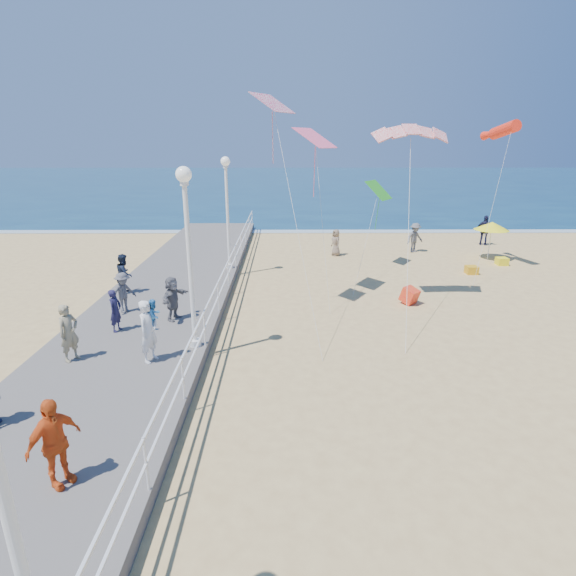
{
  "coord_description": "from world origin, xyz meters",
  "views": [
    {
      "loc": [
        -2.6,
        -12.55,
        6.32
      ],
      "look_at": [
        -2.5,
        2.0,
        1.6
      ],
      "focal_mm": 28.0,
      "sensor_mm": 36.0,
      "label": 1
    }
  ],
  "objects_px": {
    "toddler_held": "(154,315)",
    "beach_umbrella": "(492,226)",
    "beach_walker_a": "(415,238)",
    "box_kite": "(410,297)",
    "woman_holding_toddler": "(149,331)",
    "spectator_0": "(115,311)",
    "spectator_3": "(54,443)",
    "beach_walker_b": "(485,230)",
    "spectator_2": "(123,293)",
    "lamp_post_far": "(227,201)",
    "beach_walker_c": "(336,243)",
    "spectator_6": "(69,333)",
    "beach_chair_right": "(502,261)",
    "spectator_7": "(125,274)",
    "beach_chair_left": "(471,270)",
    "lamp_post_mid": "(188,241)",
    "spectator_5": "(173,298)"
  },
  "relations": [
    {
      "from": "beach_walker_c",
      "to": "beach_chair_right",
      "type": "relative_size",
      "value": 2.82
    },
    {
      "from": "lamp_post_far",
      "to": "lamp_post_mid",
      "type": "bearing_deg",
      "value": -90.0
    },
    {
      "from": "spectator_7",
      "to": "box_kite",
      "type": "xyz_separation_m",
      "value": [
        11.67,
        -0.35,
        -0.92
      ]
    },
    {
      "from": "beach_walker_a",
      "to": "beach_walker_c",
      "type": "distance_m",
      "value": 4.92
    },
    {
      "from": "spectator_3",
      "to": "beach_umbrella",
      "type": "xyz_separation_m",
      "value": [
        15.61,
        17.99,
        0.64
      ]
    },
    {
      "from": "beach_walker_a",
      "to": "beach_chair_right",
      "type": "relative_size",
      "value": 3.21
    },
    {
      "from": "woman_holding_toddler",
      "to": "spectator_0",
      "type": "bearing_deg",
      "value": 59.78
    },
    {
      "from": "beach_walker_b",
      "to": "beach_chair_right",
      "type": "relative_size",
      "value": 3.49
    },
    {
      "from": "spectator_2",
      "to": "spectator_7",
      "type": "bearing_deg",
      "value": 52.45
    },
    {
      "from": "spectator_7",
      "to": "beach_umbrella",
      "type": "height_order",
      "value": "beach_umbrella"
    },
    {
      "from": "beach_umbrella",
      "to": "lamp_post_far",
      "type": "bearing_deg",
      "value": -167.54
    },
    {
      "from": "spectator_7",
      "to": "beach_walker_a",
      "type": "height_order",
      "value": "spectator_7"
    },
    {
      "from": "spectator_7",
      "to": "beach_walker_b",
      "type": "height_order",
      "value": "spectator_7"
    },
    {
      "from": "spectator_3",
      "to": "spectator_7",
      "type": "relative_size",
      "value": 1.06
    },
    {
      "from": "toddler_held",
      "to": "spectator_6",
      "type": "distance_m",
      "value": 2.46
    },
    {
      "from": "spectator_0",
      "to": "beach_chair_right",
      "type": "height_order",
      "value": "spectator_0"
    },
    {
      "from": "lamp_post_far",
      "to": "beach_walker_c",
      "type": "xyz_separation_m",
      "value": [
        5.73,
        4.13,
        -2.89
      ]
    },
    {
      "from": "beach_umbrella",
      "to": "spectator_0",
      "type": "bearing_deg",
      "value": -147.22
    },
    {
      "from": "woman_holding_toddler",
      "to": "spectator_6",
      "type": "bearing_deg",
      "value": 109.52
    },
    {
      "from": "beach_walker_a",
      "to": "box_kite",
      "type": "xyz_separation_m",
      "value": [
        -2.71,
        -9.19,
        -0.58
      ]
    },
    {
      "from": "spectator_6",
      "to": "beach_chair_left",
      "type": "height_order",
      "value": "spectator_6"
    },
    {
      "from": "beach_chair_left",
      "to": "beach_chair_right",
      "type": "xyz_separation_m",
      "value": [
        2.33,
        1.71,
        0.0
      ]
    },
    {
      "from": "lamp_post_far",
      "to": "woman_holding_toddler",
      "type": "distance_m",
      "value": 10.31
    },
    {
      "from": "spectator_6",
      "to": "beach_umbrella",
      "type": "height_order",
      "value": "beach_umbrella"
    },
    {
      "from": "spectator_0",
      "to": "spectator_3",
      "type": "height_order",
      "value": "spectator_3"
    },
    {
      "from": "spectator_2",
      "to": "spectator_5",
      "type": "bearing_deg",
      "value": -75.22
    },
    {
      "from": "lamp_post_far",
      "to": "beach_walker_a",
      "type": "height_order",
      "value": "lamp_post_far"
    },
    {
      "from": "spectator_0",
      "to": "spectator_3",
      "type": "relative_size",
      "value": 0.82
    },
    {
      "from": "spectator_7",
      "to": "beach_walker_a",
      "type": "bearing_deg",
      "value": -64.92
    },
    {
      "from": "lamp_post_mid",
      "to": "beach_chair_left",
      "type": "bearing_deg",
      "value": 37.12
    },
    {
      "from": "toddler_held",
      "to": "beach_chair_right",
      "type": "height_order",
      "value": "toddler_held"
    },
    {
      "from": "beach_walker_a",
      "to": "box_kite",
      "type": "distance_m",
      "value": 9.6
    },
    {
      "from": "toddler_held",
      "to": "beach_umbrella",
      "type": "bearing_deg",
      "value": -28.33
    },
    {
      "from": "toddler_held",
      "to": "spectator_2",
      "type": "distance_m",
      "value": 4.37
    },
    {
      "from": "beach_chair_right",
      "to": "beach_umbrella",
      "type": "bearing_deg",
      "value": 101.14
    },
    {
      "from": "spectator_3",
      "to": "beach_walker_b",
      "type": "relative_size",
      "value": 0.91
    },
    {
      "from": "spectator_3",
      "to": "spectator_6",
      "type": "bearing_deg",
      "value": 53.2
    },
    {
      "from": "woman_holding_toddler",
      "to": "beach_walker_a",
      "type": "bearing_deg",
      "value": -16.74
    },
    {
      "from": "lamp_post_far",
      "to": "spectator_6",
      "type": "height_order",
      "value": "lamp_post_far"
    },
    {
      "from": "woman_holding_toddler",
      "to": "spectator_2",
      "type": "height_order",
      "value": "woman_holding_toddler"
    },
    {
      "from": "spectator_5",
      "to": "spectator_6",
      "type": "xyz_separation_m",
      "value": [
        -2.17,
        -3.1,
        0.06
      ]
    },
    {
      "from": "spectator_6",
      "to": "beach_walker_c",
      "type": "xyz_separation_m",
      "value": [
        9.05,
        14.06,
        -0.46
      ]
    },
    {
      "from": "spectator_0",
      "to": "spectator_6",
      "type": "xyz_separation_m",
      "value": [
        -0.54,
        -2.09,
        0.13
      ]
    },
    {
      "from": "woman_holding_toddler",
      "to": "box_kite",
      "type": "height_order",
      "value": "woman_holding_toddler"
    },
    {
      "from": "spectator_0",
      "to": "beach_walker_c",
      "type": "relative_size",
      "value": 0.92
    },
    {
      "from": "spectator_6",
      "to": "beach_walker_a",
      "type": "height_order",
      "value": "spectator_6"
    },
    {
      "from": "toddler_held",
      "to": "spectator_6",
      "type": "height_order",
      "value": "toddler_held"
    },
    {
      "from": "spectator_0",
      "to": "spectator_2",
      "type": "distance_m",
      "value": 1.76
    },
    {
      "from": "spectator_0",
      "to": "spectator_6",
      "type": "distance_m",
      "value": 2.16
    },
    {
      "from": "beach_chair_right",
      "to": "spectator_0",
      "type": "bearing_deg",
      "value": -150.56
    }
  ]
}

